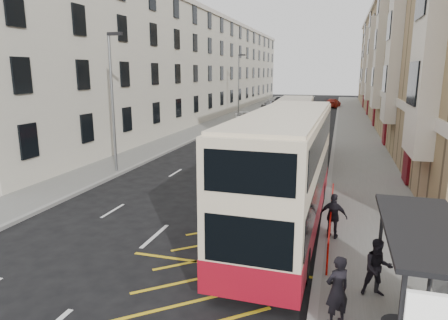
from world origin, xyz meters
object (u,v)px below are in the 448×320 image
(car_silver, at_px, (270,104))
(street_lamp_far, at_px, (239,82))
(street_lamp_near, at_px, (113,95))
(double_decker_rear, at_px, (293,130))
(double_decker_front, at_px, (285,172))
(pedestrian_near, at_px, (337,290))
(white_van, at_px, (245,118))
(bus_shelter, at_px, (434,268))
(car_red, at_px, (333,103))
(pedestrian_mid, at_px, (378,268))
(pedestrian_far, at_px, (334,216))
(car_dark, at_px, (280,101))

(car_silver, bearing_deg, street_lamp_far, -76.62)
(street_lamp_near, bearing_deg, double_decker_rear, 34.67)
(double_decker_front, bearing_deg, car_silver, 101.41)
(street_lamp_near, distance_m, pedestrian_near, 17.84)
(white_van, bearing_deg, car_silver, 73.51)
(double_decker_front, bearing_deg, bus_shelter, -57.44)
(car_red, bearing_deg, pedestrian_mid, 101.65)
(double_decker_rear, relative_size, pedestrian_mid, 6.66)
(car_silver, bearing_deg, pedestrian_far, -59.97)
(double_decker_rear, bearing_deg, street_lamp_near, -148.09)
(car_dark, xyz_separation_m, car_red, (9.73, -4.67, 0.09))
(double_decker_rear, height_order, white_van, double_decker_rear)
(pedestrian_mid, xyz_separation_m, car_red, (-2.49, 60.80, -0.20))
(white_van, distance_m, car_dark, 29.93)
(double_decker_front, height_order, car_dark, double_decker_front)
(street_lamp_near, relative_size, car_dark, 2.03)
(white_van, bearing_deg, pedestrian_near, -91.68)
(street_lamp_near, relative_size, pedestrian_mid, 5.08)
(double_decker_rear, bearing_deg, pedestrian_far, -80.14)
(double_decker_front, bearing_deg, white_van, 106.96)
(street_lamp_near, height_order, double_decker_front, street_lamp_near)
(double_decker_rear, xyz_separation_m, car_dark, (-8.03, 48.52, -1.46))
(car_silver, bearing_deg, bus_shelter, -59.26)
(double_decker_front, distance_m, white_van, 32.73)
(pedestrian_far, bearing_deg, white_van, -59.04)
(street_lamp_far, relative_size, pedestrian_near, 4.68)
(double_decker_front, relative_size, car_silver, 2.89)
(pedestrian_mid, xyz_separation_m, pedestrian_far, (-1.20, 3.56, 0.03))
(pedestrian_near, height_order, car_silver, pedestrian_near)
(bus_shelter, relative_size, pedestrian_mid, 2.70)
(street_lamp_near, distance_m, double_decker_rear, 12.07)
(street_lamp_near, relative_size, double_decker_front, 0.70)
(pedestrian_mid, height_order, white_van, pedestrian_mid)
(street_lamp_far, distance_m, pedestrian_mid, 42.73)
(pedestrian_mid, height_order, pedestrian_far, pedestrian_far)
(pedestrian_near, distance_m, car_red, 62.38)
(double_decker_rear, distance_m, car_silver, 40.46)
(pedestrian_near, relative_size, car_dark, 0.43)
(pedestrian_near, xyz_separation_m, pedestrian_far, (-0.18, 5.12, -0.03))
(pedestrian_mid, bearing_deg, pedestrian_far, 98.34)
(double_decker_rear, bearing_deg, car_silver, 99.28)
(bus_shelter, distance_m, white_van, 39.84)
(street_lamp_far, height_order, pedestrian_mid, street_lamp_far)
(double_decker_rear, relative_size, white_van, 2.13)
(pedestrian_near, distance_m, car_dark, 67.96)
(pedestrian_far, xyz_separation_m, car_silver, (-11.43, 52.93, -0.29))
(white_van, bearing_deg, car_red, 51.17)
(pedestrian_mid, bearing_deg, pedestrian_near, -133.25)
(double_decker_rear, xyz_separation_m, pedestrian_near, (3.18, -18.51, -1.10))
(street_lamp_near, xyz_separation_m, pedestrian_far, (12.70, -6.68, -3.66))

